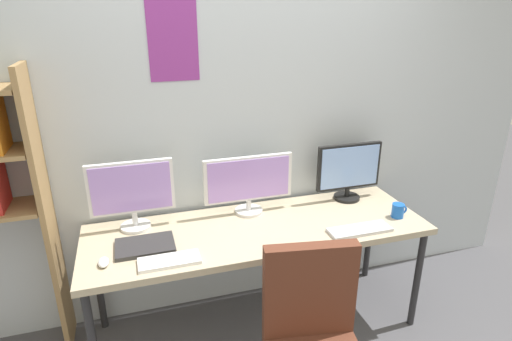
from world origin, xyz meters
The scene contains 10 objects.
wall_back centered at (0.00, 1.02, 1.30)m, with size 4.47×0.11×2.60m.
desk centered at (0.00, 0.60, 0.69)m, with size 2.07×0.68×0.74m.
monitor_left centered at (-0.71, 0.81, 0.97)m, with size 0.49×0.18×0.42m.
monitor_center centered at (0.00, 0.81, 0.95)m, with size 0.57×0.18×0.38m.
monitor_right centered at (0.71, 0.81, 0.95)m, with size 0.46×0.18×0.40m.
keyboard_left centered at (-0.56, 0.37, 0.75)m, with size 0.32×0.13×0.02m, color silver.
keyboard_right centered at (0.56, 0.37, 0.75)m, with size 0.38×0.13×0.02m, color silver.
computer_mouse centered at (-0.89, 0.45, 0.76)m, with size 0.06×0.10×0.03m, color silver.
laptop_closed centered at (-0.67, 0.56, 0.75)m, with size 0.32×0.22×0.02m, color #2D2D2D.
coffee_mug centered at (0.89, 0.46, 0.79)m, with size 0.11×0.08×0.09m.
Camera 1 is at (-0.68, -1.56, 1.98)m, focal length 29.52 mm.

